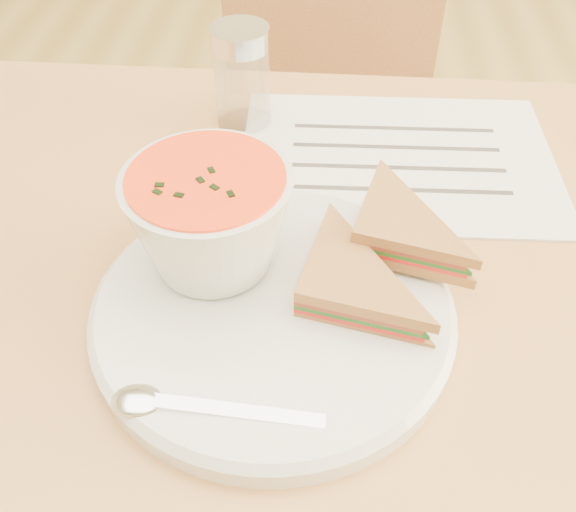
# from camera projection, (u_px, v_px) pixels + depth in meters

# --- Properties ---
(dining_table) EXTENTS (1.00, 0.70, 0.75)m
(dining_table) POSITION_uv_depth(u_px,v_px,m) (298.00, 491.00, 0.79)
(dining_table) COLOR olive
(dining_table) RESTS_ON floor
(chair_far) EXTENTS (0.46, 0.46, 0.89)m
(chair_far) POSITION_uv_depth(u_px,v_px,m) (344.00, 166.00, 1.15)
(chair_far) COLOR brown
(chair_far) RESTS_ON floor
(plate) EXTENTS (0.29, 0.29, 0.02)m
(plate) POSITION_uv_depth(u_px,v_px,m) (273.00, 312.00, 0.50)
(plate) COLOR silver
(plate) RESTS_ON dining_table
(soup_bowl) EXTENTS (0.15, 0.15, 0.09)m
(soup_bowl) POSITION_uv_depth(u_px,v_px,m) (211.00, 224.00, 0.49)
(soup_bowl) COLOR silver
(soup_bowl) RESTS_ON plate
(sandwich_half_a) EXTENTS (0.12, 0.12, 0.03)m
(sandwich_half_a) POSITION_uv_depth(u_px,v_px,m) (294.00, 307.00, 0.47)
(sandwich_half_a) COLOR #B47F3F
(sandwich_half_a) RESTS_ON plate
(sandwich_half_b) EXTENTS (0.12, 0.12, 0.03)m
(sandwich_half_b) POSITION_uv_depth(u_px,v_px,m) (350.00, 246.00, 0.50)
(sandwich_half_b) COLOR #B47F3F
(sandwich_half_b) RESTS_ON plate
(spoon) EXTENTS (0.18, 0.04, 0.01)m
(spoon) POSITION_uv_depth(u_px,v_px,m) (215.00, 409.00, 0.42)
(spoon) COLOR silver
(spoon) RESTS_ON plate
(paper_menu) EXTENTS (0.32, 0.24, 0.00)m
(paper_menu) POSITION_uv_depth(u_px,v_px,m) (397.00, 158.00, 0.65)
(paper_menu) COLOR white
(paper_menu) RESTS_ON dining_table
(condiment_shaker) EXTENTS (0.07, 0.07, 0.11)m
(condiment_shaker) POSITION_uv_depth(u_px,v_px,m) (242.00, 78.00, 0.66)
(condiment_shaker) COLOR silver
(condiment_shaker) RESTS_ON dining_table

